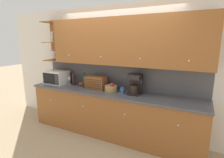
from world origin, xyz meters
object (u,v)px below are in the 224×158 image
Objects in this scene: wine_bottle at (85,81)px; coffee_maker at (135,84)px; bowl_stack_on_counter at (82,84)px; wine_glass at (69,79)px; mug at (122,90)px; microwave at (57,77)px; fruit_basket at (111,88)px; bread_box at (96,83)px; second_wine_bottle at (73,79)px.

coffee_maker is (1.12, 0.01, 0.05)m from wine_bottle.
wine_bottle reaches higher than bowl_stack_on_counter.
mug is (1.35, -0.07, -0.07)m from wine_glass.
wine_bottle is (0.78, 0.01, -0.00)m from microwave.
wine_bottle is 0.89m from mug.
wine_glass is 0.46m from wine_bottle.
microwave is 1.67m from mug.
wine_bottle is at bearing 1.00° from microwave.
wine_bottle reaches higher than microwave.
coffee_maker is (0.48, 0.03, 0.13)m from fruit_basket.
microwave is at bearing 179.90° from fruit_basket.
wine_bottle reaches higher than bread_box.
bread_box is at bearing 176.00° from fruit_basket.
second_wine_bottle is at bearing 4.63° from wine_glass.
second_wine_bottle is at bearing 178.21° from coffee_maker.
wine_glass reaches higher than mug.
wine_bottle is 2.99× the size of mug.
bread_box reaches higher than wine_glass.
mug is at bearing -2.63° from bread_box.
wine_glass is 0.75m from bread_box.
coffee_maker is at bearing 0.61° from wine_bottle.
fruit_basket is at bearing -0.10° from microwave.
microwave is at bearing -170.59° from second_wine_bottle.
bread_box is (1.06, 0.02, -0.02)m from microwave.
wine_glass is (0.32, 0.06, -0.03)m from microwave.
bread_box is 0.84m from coffee_maker.
microwave is 1.54× the size of wine_bottle.
wine_glass is 0.31m from bowl_stack_on_counter.
wine_bottle is 0.85× the size of coffee_maker.
mug is (1.06, -0.14, 0.02)m from bowl_stack_on_counter.
bread_box is 0.36m from fruit_basket.
fruit_basket reaches higher than bowl_stack_on_counter.
coffee_maker reaches higher than second_wine_bottle.
bowl_stack_on_counter is at bearing 175.00° from coffee_maker.
wine_bottle is 0.65m from fruit_basket.
coffee_maker reaches higher than fruit_basket.
bread_box is at bearing 1.21° from microwave.
microwave is 1.90m from coffee_maker.
coffee_maker is (1.90, 0.03, 0.04)m from microwave.
bread_box reaches higher than bowl_stack_on_counter.
microwave is 2.77× the size of wine_glass.
microwave is 0.78m from wine_bottle.
second_wine_bottle is 0.35m from wine_bottle.
coffee_maker is (1.30, -0.11, 0.16)m from bowl_stack_on_counter.
bowl_stack_on_counter is 0.36× the size of bread_box.
bread_box reaches higher than mug.
bowl_stack_on_counter is at bearing 172.27° from mug.
wine_glass is at bearing 176.96° from bread_box.
wine_bottle is at bearing -179.39° from coffee_maker.
coffee_maker is at bearing -1.32° from wine_glass.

